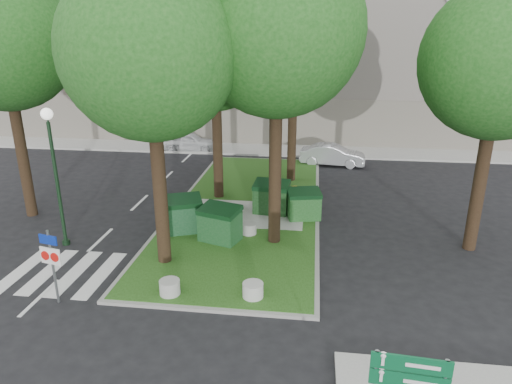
% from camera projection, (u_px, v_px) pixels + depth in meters
% --- Properties ---
extents(ground, '(120.00, 120.00, 0.00)m').
position_uv_depth(ground, '(189.00, 308.00, 12.83)').
color(ground, black).
rests_on(ground, ground).
extents(median_island, '(6.00, 16.00, 0.12)m').
position_uv_depth(median_island, '(248.00, 206.00, 20.24)').
color(median_island, '#204714').
rests_on(median_island, ground).
extents(median_kerb, '(6.30, 16.30, 0.10)m').
position_uv_depth(median_kerb, '(248.00, 207.00, 20.25)').
color(median_kerb, gray).
rests_on(median_kerb, ground).
extents(building_sidewalk, '(42.00, 3.00, 0.12)m').
position_uv_depth(building_sidewalk, '(263.00, 150.00, 30.14)').
color(building_sidewalk, '#999993').
rests_on(building_sidewalk, ground).
extents(zebra_crossing, '(5.00, 3.00, 0.01)m').
position_uv_depth(zebra_crossing, '(88.00, 274.00, 14.68)').
color(zebra_crossing, silver).
rests_on(zebra_crossing, ground).
extents(apartment_building, '(41.00, 12.00, 16.00)m').
position_uv_depth(apartment_building, '(275.00, 24.00, 34.55)').
color(apartment_building, '#BCB18D').
rests_on(apartment_building, ground).
extents(tree_median_near_left, '(5.20, 5.20, 10.53)m').
position_uv_depth(tree_median_near_left, '(152.00, 34.00, 12.99)').
color(tree_median_near_left, black).
rests_on(tree_median_near_left, ground).
extents(tree_median_near_right, '(5.60, 5.60, 11.46)m').
position_uv_depth(tree_median_near_right, '(280.00, 11.00, 14.22)').
color(tree_median_near_right, black).
rests_on(tree_median_near_right, ground).
extents(tree_median_mid, '(4.80, 4.80, 9.99)m').
position_uv_depth(tree_median_mid, '(217.00, 42.00, 19.13)').
color(tree_median_mid, black).
rests_on(tree_median_mid, ground).
extents(tree_median_far, '(5.80, 5.80, 11.93)m').
position_uv_depth(tree_median_far, '(297.00, 11.00, 21.11)').
color(tree_median_far, black).
rests_on(tree_median_far, ground).
extents(tree_street_left, '(5.40, 5.40, 11.00)m').
position_uv_depth(tree_street_left, '(3.00, 24.00, 17.00)').
color(tree_street_left, black).
rests_on(tree_street_left, ground).
extents(tree_street_right, '(5.00, 5.00, 10.06)m').
position_uv_depth(tree_street_right, '(505.00, 45.00, 14.18)').
color(tree_street_right, black).
rests_on(tree_street_right, ground).
extents(dumpster_a, '(1.77, 1.52, 1.38)m').
position_uv_depth(dumpster_a, '(182.00, 214.00, 17.41)').
color(dumpster_a, '#113E1E').
rests_on(dumpster_a, median_island).
extents(dumpster_b, '(1.69, 1.42, 1.34)m').
position_uv_depth(dumpster_b, '(220.00, 224.00, 16.61)').
color(dumpster_b, '#123F1A').
rests_on(dumpster_b, median_island).
extents(dumpster_c, '(1.58, 1.18, 1.37)m').
position_uv_depth(dumpster_c, '(271.00, 197.00, 19.24)').
color(dumpster_c, '#0F3410').
rests_on(dumpster_c, median_island).
extents(dumpster_d, '(1.51, 1.21, 1.24)m').
position_uv_depth(dumpster_d, '(304.00, 204.00, 18.63)').
color(dumpster_d, '#164817').
rests_on(dumpster_d, median_island).
extents(bollard_left, '(0.60, 0.60, 0.43)m').
position_uv_depth(bollard_left, '(170.00, 287.00, 13.27)').
color(bollard_left, '#A0A19B').
rests_on(bollard_left, median_island).
extents(bollard_right, '(0.61, 0.61, 0.43)m').
position_uv_depth(bollard_right, '(253.00, 290.00, 13.12)').
color(bollard_right, '#B0B0AB').
rests_on(bollard_right, median_island).
extents(bollard_mid, '(0.57, 0.57, 0.41)m').
position_uv_depth(bollard_mid, '(249.00, 229.00, 17.29)').
color(bollard_mid, '#979792').
rests_on(bollard_mid, median_island).
extents(litter_bin, '(0.42, 0.42, 0.73)m').
position_uv_depth(litter_bin, '(295.00, 195.00, 20.41)').
color(litter_bin, gold).
rests_on(litter_bin, median_island).
extents(street_lamp, '(0.40, 0.40, 4.99)m').
position_uv_depth(street_lamp, '(54.00, 162.00, 15.70)').
color(street_lamp, black).
rests_on(street_lamp, ground).
extents(traffic_sign_pole, '(0.67, 0.18, 2.26)m').
position_uv_depth(traffic_sign_pole, '(51.00, 257.00, 12.66)').
color(traffic_sign_pole, slate).
rests_on(traffic_sign_pole, ground).
extents(car_white, '(3.73, 1.68, 1.24)m').
position_uv_depth(car_white, '(189.00, 141.00, 29.91)').
color(car_white, silver).
rests_on(car_white, ground).
extents(car_silver, '(3.87, 1.75, 1.23)m').
position_uv_depth(car_silver, '(333.00, 155.00, 26.61)').
color(car_silver, '#ADB0B6').
rests_on(car_silver, ground).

